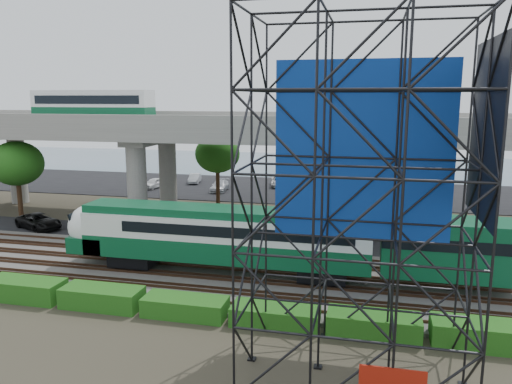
# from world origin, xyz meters

# --- Properties ---
(ground) EXTENTS (140.00, 140.00, 0.00)m
(ground) POSITION_xyz_m (0.00, 0.00, 0.00)
(ground) COLOR #474233
(ground) RESTS_ON ground
(ballast_bed) EXTENTS (90.00, 12.00, 0.20)m
(ballast_bed) POSITION_xyz_m (0.00, 2.00, 0.10)
(ballast_bed) COLOR slate
(ballast_bed) RESTS_ON ground
(service_road) EXTENTS (90.00, 5.00, 0.08)m
(service_road) POSITION_xyz_m (0.00, 10.50, 0.04)
(service_road) COLOR black
(service_road) RESTS_ON ground
(parking_lot) EXTENTS (90.00, 18.00, 0.08)m
(parking_lot) POSITION_xyz_m (0.00, 34.00, 0.04)
(parking_lot) COLOR black
(parking_lot) RESTS_ON ground
(harbor_water) EXTENTS (140.00, 40.00, 0.03)m
(harbor_water) POSITION_xyz_m (0.00, 56.00, 0.01)
(harbor_water) COLOR #446271
(harbor_water) RESTS_ON ground
(rail_tracks) EXTENTS (90.00, 9.52, 0.16)m
(rail_tracks) POSITION_xyz_m (0.00, 2.00, 0.28)
(rail_tracks) COLOR #472D1E
(rail_tracks) RESTS_ON ballast_bed
(commuter_train) EXTENTS (29.30, 3.06, 4.30)m
(commuter_train) POSITION_xyz_m (3.46, 2.00, 2.88)
(commuter_train) COLOR black
(commuter_train) RESTS_ON rail_tracks
(overpass) EXTENTS (80.00, 12.00, 12.40)m
(overpass) POSITION_xyz_m (-1.17, 16.00, 8.21)
(overpass) COLOR #9E9B93
(overpass) RESTS_ON ground
(scaffold_tower) EXTENTS (9.36, 6.36, 15.00)m
(scaffold_tower) POSITION_xyz_m (10.15, -7.98, 7.47)
(scaffold_tower) COLOR black
(scaffold_tower) RESTS_ON ground
(hedge_strip) EXTENTS (34.60, 1.80, 1.20)m
(hedge_strip) POSITION_xyz_m (1.01, -4.30, 0.56)
(hedge_strip) COLOR #134F12
(hedge_strip) RESTS_ON ground
(trees) EXTENTS (40.94, 16.94, 7.69)m
(trees) POSITION_xyz_m (-4.67, 16.17, 5.57)
(trees) COLOR #382314
(trees) RESTS_ON ground
(suv) EXTENTS (5.42, 4.12, 1.37)m
(suv) POSITION_xyz_m (-18.36, 9.70, 0.76)
(suv) COLOR black
(suv) RESTS_ON service_road
(parked_cars) EXTENTS (34.52, 9.86, 1.31)m
(parked_cars) POSITION_xyz_m (-1.08, 33.51, 0.71)
(parked_cars) COLOR white
(parked_cars) RESTS_ON parking_lot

